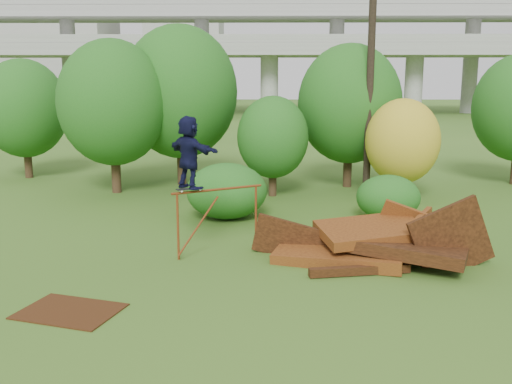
{
  "coord_description": "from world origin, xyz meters",
  "views": [
    {
      "loc": [
        -0.58,
        -12.53,
        4.47
      ],
      "look_at": [
        -0.8,
        2.0,
        1.6
      ],
      "focal_mm": 40.0,
      "sensor_mm": 36.0,
      "label": 1
    }
  ],
  "objects_px": {
    "flat_plate": "(70,311)",
    "utility_pole": "(371,63)",
    "scrap_pile": "(373,244)",
    "skater": "(189,152)"
  },
  "relations": [
    {
      "from": "scrap_pile",
      "to": "utility_pole",
      "type": "relative_size",
      "value": 0.6
    },
    {
      "from": "skater",
      "to": "utility_pole",
      "type": "height_order",
      "value": "utility_pole"
    },
    {
      "from": "utility_pole",
      "to": "scrap_pile",
      "type": "bearing_deg",
      "value": -98.72
    },
    {
      "from": "flat_plate",
      "to": "scrap_pile",
      "type": "bearing_deg",
      "value": 27.27
    },
    {
      "from": "skater",
      "to": "flat_plate",
      "type": "height_order",
      "value": "skater"
    },
    {
      "from": "flat_plate",
      "to": "utility_pole",
      "type": "height_order",
      "value": "utility_pole"
    },
    {
      "from": "skater",
      "to": "flat_plate",
      "type": "xyz_separation_m",
      "value": [
        -1.95,
        -3.51,
        -2.7
      ]
    },
    {
      "from": "scrap_pile",
      "to": "flat_plate",
      "type": "distance_m",
      "value": 7.37
    },
    {
      "from": "skater",
      "to": "scrap_pile",
      "type": "bearing_deg",
      "value": -138.24
    },
    {
      "from": "scrap_pile",
      "to": "skater",
      "type": "bearing_deg",
      "value": 178.31
    }
  ]
}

